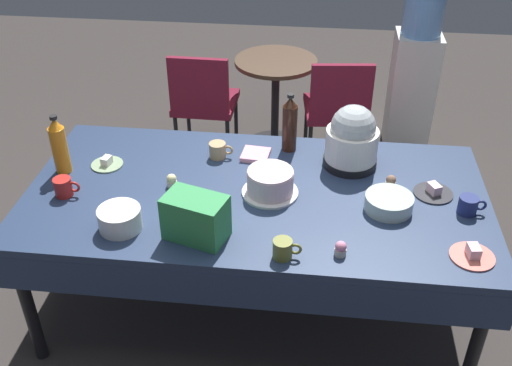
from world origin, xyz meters
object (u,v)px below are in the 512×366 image
at_px(coffee_mug_red, 64,187).
at_px(soda_carton, 196,217).
at_px(dessert_plate_charcoal, 433,192).
at_px(coffee_mug_olive, 283,249).
at_px(cupcake_mint, 391,182).
at_px(ceramic_snack_bowl, 120,219).
at_px(slow_cooker, 352,139).
at_px(coffee_mug_tan, 218,150).
at_px(glass_salad_bowl, 389,203).
at_px(maroon_chair_left, 203,99).
at_px(dessert_plate_sage, 107,163).
at_px(soda_bottle_orange_juice, 59,146).
at_px(soda_bottle_cola, 290,124).
at_px(cupcake_lemon, 172,180).
at_px(frosted_layer_cake, 270,183).
at_px(round_cafe_table, 275,88).
at_px(cupcake_berry, 341,249).
at_px(dessert_plate_coral, 472,255).
at_px(coffee_mug_navy, 468,205).
at_px(maroon_chair_right, 338,106).
at_px(potluck_table, 256,202).
at_px(water_cooler, 414,75).

xyz_separation_m(coffee_mug_red, soda_carton, (0.68, -0.23, 0.05)).
bearing_deg(dessert_plate_charcoal, coffee_mug_olive, -141.76).
bearing_deg(cupcake_mint, ceramic_snack_bowl, -159.30).
bearing_deg(slow_cooker, coffee_mug_tan, -179.98).
relative_size(glass_salad_bowl, dessert_plate_charcoal, 1.18).
xyz_separation_m(cupcake_mint, maroon_chair_left, (-1.19, 1.38, -0.29)).
bearing_deg(ceramic_snack_bowl, dessert_plate_sage, 114.64).
bearing_deg(soda_carton, soda_bottle_orange_juice, 167.41).
xyz_separation_m(dessert_plate_charcoal, soda_bottle_cola, (-0.71, 0.34, 0.14)).
distance_m(cupcake_lemon, soda_bottle_cola, 0.69).
relative_size(ceramic_snack_bowl, cupcake_lemon, 2.80).
relative_size(frosted_layer_cake, round_cafe_table, 0.38).
xyz_separation_m(dessert_plate_sage, cupcake_lemon, (0.37, -0.15, 0.02)).
relative_size(cupcake_berry, soda_bottle_orange_juice, 0.22).
height_order(dessert_plate_coral, cupcake_lemon, cupcake_lemon).
xyz_separation_m(cupcake_lemon, soda_bottle_orange_juice, (-0.57, 0.07, 0.11)).
bearing_deg(coffee_mug_navy, ceramic_snack_bowl, -169.39).
xyz_separation_m(coffee_mug_olive, maroon_chair_right, (0.24, 1.94, -0.30)).
relative_size(dessert_plate_coral, cupcake_berry, 2.75).
bearing_deg(maroon_chair_left, soda_carton, -79.71).
bearing_deg(potluck_table, maroon_chair_left, 110.31).
bearing_deg(cupcake_lemon, dessert_plate_charcoal, 3.43).
distance_m(soda_bottle_orange_juice, coffee_mug_navy, 1.96).
bearing_deg(water_cooler, soda_carton, -117.90).
distance_m(frosted_layer_cake, water_cooler, 2.08).
height_order(cupcake_mint, soda_bottle_cola, soda_bottle_cola).
xyz_separation_m(ceramic_snack_bowl, cupcake_lemon, (0.15, 0.35, -0.02)).
height_order(dessert_plate_coral, coffee_mug_navy, coffee_mug_navy).
xyz_separation_m(glass_salad_bowl, coffee_mug_navy, (0.36, 0.01, 0.01)).
distance_m(coffee_mug_navy, coffee_mug_tan, 1.25).
bearing_deg(water_cooler, coffee_mug_olive, -108.98).
height_order(slow_cooker, dessert_plate_coral, slow_cooker).
relative_size(dessert_plate_charcoal, dessert_plate_coral, 1.01).
relative_size(glass_salad_bowl, coffee_mug_red, 1.75).
bearing_deg(coffee_mug_olive, coffee_mug_tan, 117.85).
xyz_separation_m(slow_cooker, cupcake_berry, (-0.05, -0.71, -0.12)).
height_order(cupcake_mint, maroon_chair_left, maroon_chair_left).
distance_m(dessert_plate_sage, water_cooler, 2.45).
xyz_separation_m(frosted_layer_cake, water_cooler, (0.89, 1.86, -0.22)).
bearing_deg(coffee_mug_red, soda_carton, -18.81).
height_order(frosted_layer_cake, soda_carton, soda_carton).
distance_m(dessert_plate_charcoal, soda_bottle_cola, 0.80).
bearing_deg(maroon_chair_right, glass_salad_bowl, -82.36).
xyz_separation_m(ceramic_snack_bowl, round_cafe_table, (0.51, 2.06, -0.30)).
relative_size(round_cafe_table, water_cooler, 0.58).
distance_m(glass_salad_bowl, dessert_plate_charcoal, 0.27).
height_order(dessert_plate_coral, maroon_chair_left, maroon_chair_left).
height_order(dessert_plate_coral, cupcake_mint, cupcake_mint).
xyz_separation_m(maroon_chair_right, round_cafe_table, (-0.46, 0.22, 0.01)).
bearing_deg(cupcake_berry, ceramic_snack_bowl, 175.72).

